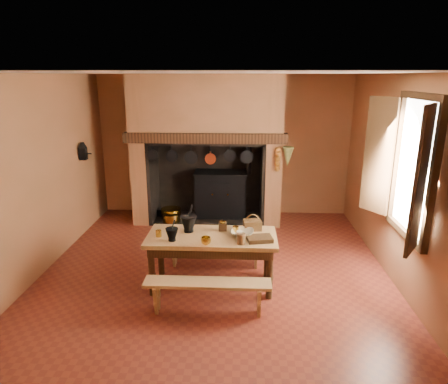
# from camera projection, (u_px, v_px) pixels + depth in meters

# --- Properties ---
(floor) EXTENTS (5.50, 5.50, 0.00)m
(floor) POSITION_uv_depth(u_px,v_px,m) (215.00, 273.00, 5.80)
(floor) COLOR maroon
(floor) RESTS_ON ground
(ceiling) EXTENTS (5.50, 5.50, 0.00)m
(ceiling) POSITION_uv_depth(u_px,v_px,m) (213.00, 73.00, 5.01)
(ceiling) COLOR silver
(ceiling) RESTS_ON back_wall
(back_wall) EXTENTS (5.00, 0.02, 2.80)m
(back_wall) POSITION_uv_depth(u_px,v_px,m) (224.00, 146.00, 8.04)
(back_wall) COLOR #995E3D
(back_wall) RESTS_ON floor
(wall_left) EXTENTS (0.02, 5.50, 2.80)m
(wall_left) POSITION_uv_depth(u_px,v_px,m) (34.00, 178.00, 5.53)
(wall_left) COLOR #995E3D
(wall_left) RESTS_ON floor
(wall_right) EXTENTS (0.02, 5.50, 2.80)m
(wall_right) POSITION_uv_depth(u_px,v_px,m) (402.00, 183.00, 5.29)
(wall_right) COLOR #995E3D
(wall_right) RESTS_ON floor
(wall_front) EXTENTS (5.00, 0.02, 2.80)m
(wall_front) POSITION_uv_depth(u_px,v_px,m) (185.00, 281.00, 2.77)
(wall_front) COLOR #995E3D
(wall_front) RESTS_ON floor
(chimney_breast) EXTENTS (2.95, 0.96, 2.80)m
(chimney_breast) POSITION_uv_depth(u_px,v_px,m) (207.00, 128.00, 7.52)
(chimney_breast) COLOR #995E3D
(chimney_breast) RESTS_ON floor
(iron_range) EXTENTS (1.12, 0.55, 1.60)m
(iron_range) POSITION_uv_depth(u_px,v_px,m) (221.00, 194.00, 8.01)
(iron_range) COLOR black
(iron_range) RESTS_ON floor
(hearth_pans) EXTENTS (0.51, 0.62, 0.20)m
(hearth_pans) POSITION_uv_depth(u_px,v_px,m) (170.00, 215.00, 7.95)
(hearth_pans) COLOR #B98C2A
(hearth_pans) RESTS_ON floor
(hanging_pans) EXTENTS (1.92, 0.29, 0.27)m
(hanging_pans) POSITION_uv_depth(u_px,v_px,m) (203.00, 157.00, 7.17)
(hanging_pans) COLOR black
(hanging_pans) RESTS_ON chimney_breast
(onion_string) EXTENTS (0.12, 0.10, 0.46)m
(onion_string) POSITION_uv_depth(u_px,v_px,m) (278.00, 159.00, 7.10)
(onion_string) COLOR #9B621C
(onion_string) RESTS_ON chimney_breast
(herb_bunch) EXTENTS (0.20, 0.20, 0.35)m
(herb_bunch) POSITION_uv_depth(u_px,v_px,m) (288.00, 157.00, 7.07)
(herb_bunch) COLOR brown
(herb_bunch) RESTS_ON chimney_breast
(window) EXTENTS (0.39, 1.75, 1.76)m
(window) POSITION_uv_depth(u_px,v_px,m) (405.00, 167.00, 4.83)
(window) COLOR white
(window) RESTS_ON wall_right
(wall_coffee_mill) EXTENTS (0.23, 0.16, 0.31)m
(wall_coffee_mill) POSITION_uv_depth(u_px,v_px,m) (83.00, 150.00, 6.98)
(wall_coffee_mill) COLOR black
(wall_coffee_mill) RESTS_ON wall_left
(work_table) EXTENTS (1.71, 0.76, 0.74)m
(work_table) POSITION_uv_depth(u_px,v_px,m) (212.00, 243.00, 5.30)
(work_table) COLOR tan
(work_table) RESTS_ON floor
(bench_front) EXTENTS (1.51, 0.26, 0.43)m
(bench_front) POSITION_uv_depth(u_px,v_px,m) (208.00, 290.00, 4.75)
(bench_front) COLOR tan
(bench_front) RESTS_ON floor
(bench_back) EXTENTS (1.50, 0.26, 0.42)m
(bench_back) POSITION_uv_depth(u_px,v_px,m) (215.00, 247.00, 5.94)
(bench_back) COLOR tan
(bench_back) RESTS_ON floor
(mortar_large) EXTENTS (0.22, 0.22, 0.38)m
(mortar_large) POSITION_uv_depth(u_px,v_px,m) (189.00, 223.00, 5.36)
(mortar_large) COLOR black
(mortar_large) RESTS_ON work_table
(mortar_small) EXTENTS (0.17, 0.17, 0.28)m
(mortar_small) POSITION_uv_depth(u_px,v_px,m) (172.00, 234.00, 5.07)
(mortar_small) COLOR black
(mortar_small) RESTS_ON work_table
(coffee_grinder) EXTENTS (0.15, 0.12, 0.17)m
(coffee_grinder) POSITION_uv_depth(u_px,v_px,m) (223.00, 226.00, 5.43)
(coffee_grinder) COLOR #321D0F
(coffee_grinder) RESTS_ON work_table
(brass_mug_a) EXTENTS (0.08, 0.08, 0.09)m
(brass_mug_a) POSITION_uv_depth(u_px,v_px,m) (159.00, 233.00, 5.22)
(brass_mug_a) COLOR #B98C2A
(brass_mug_a) RESTS_ON work_table
(brass_mug_b) EXTENTS (0.09, 0.09, 0.10)m
(brass_mug_b) POSITION_uv_depth(u_px,v_px,m) (236.00, 230.00, 5.33)
(brass_mug_b) COLOR #B98C2A
(brass_mug_b) RESTS_ON work_table
(mixing_bowl) EXTENTS (0.33, 0.33, 0.07)m
(mixing_bowl) POSITION_uv_depth(u_px,v_px,m) (242.00, 233.00, 5.25)
(mixing_bowl) COLOR #B8AC8E
(mixing_bowl) RESTS_ON work_table
(stoneware_crock) EXTENTS (0.13, 0.13, 0.14)m
(stoneware_crock) POSITION_uv_depth(u_px,v_px,m) (241.00, 239.00, 4.98)
(stoneware_crock) COLOR #50351E
(stoneware_crock) RESTS_ON work_table
(glass_jar) EXTENTS (0.09, 0.09, 0.14)m
(glass_jar) POSITION_uv_depth(u_px,v_px,m) (240.00, 237.00, 5.04)
(glass_jar) COLOR beige
(glass_jar) RESTS_ON work_table
(wicker_basket) EXTENTS (0.26, 0.20, 0.23)m
(wicker_basket) POSITION_uv_depth(u_px,v_px,m) (252.00, 225.00, 5.44)
(wicker_basket) COLOR #4E3217
(wicker_basket) RESTS_ON work_table
(wooden_tray) EXTENTS (0.35, 0.28, 0.05)m
(wooden_tray) POSITION_uv_depth(u_px,v_px,m) (260.00, 239.00, 5.09)
(wooden_tray) COLOR #321D0F
(wooden_tray) RESTS_ON work_table
(brass_cup) EXTENTS (0.16, 0.16, 0.10)m
(brass_cup) POSITION_uv_depth(u_px,v_px,m) (206.00, 241.00, 4.97)
(brass_cup) COLOR #B98C2A
(brass_cup) RESTS_ON work_table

